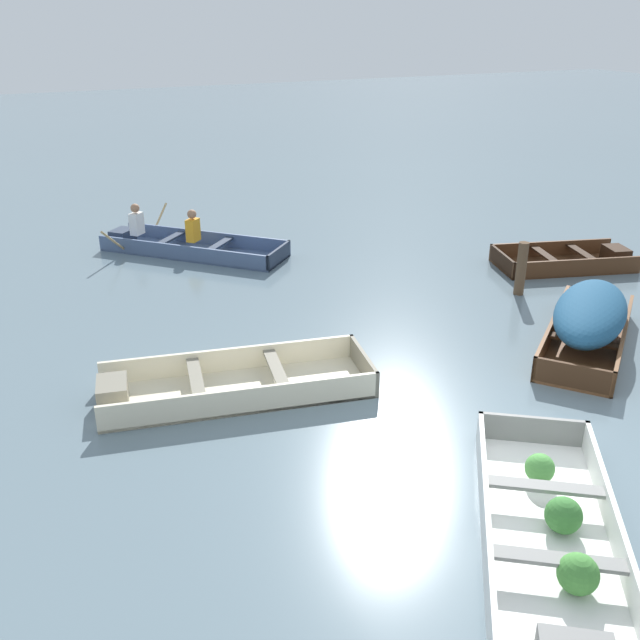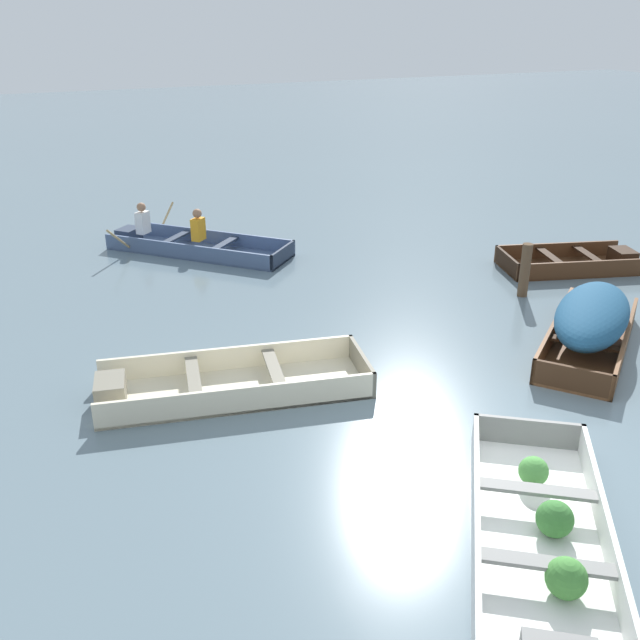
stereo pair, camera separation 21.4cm
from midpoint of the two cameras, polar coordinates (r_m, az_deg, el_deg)
ground_plane at (r=8.13m, az=13.86°, el=-10.45°), size 80.00×80.00×0.00m
dinghy_white_foreground at (r=6.91m, az=18.36°, el=-16.62°), size 2.85×3.41×0.39m
skiff_wooden_brown_near_moored at (r=10.76m, az=21.46°, el=0.07°), size 2.86×2.62×0.82m
skiff_cream_mid_moored at (r=9.09m, az=-7.11°, el=-5.14°), size 3.54×1.75×0.35m
skiff_dark_varnish_far_moored at (r=14.19m, az=20.14°, el=4.34°), size 2.69×1.77×0.33m
rowboat_slate_blue_with_crew at (r=14.50m, az=-9.97°, el=6.07°), size 3.42×3.42×0.88m
mooring_post at (r=12.41m, az=16.55°, el=3.84°), size 0.17×0.17×0.92m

